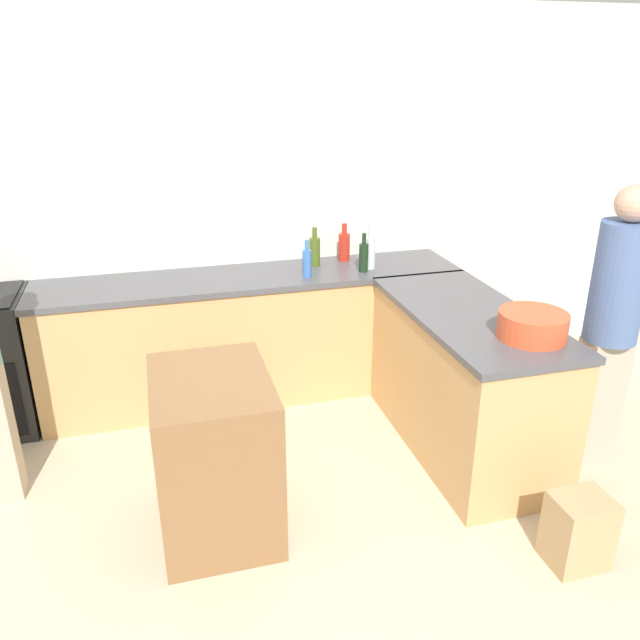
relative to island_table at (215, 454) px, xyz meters
The scene contains 13 objects.
ground_plane 0.72m from the island_table, 39.58° to the right, with size 14.00×14.00×0.00m, color beige.
wall_back 1.99m from the island_table, 75.31° to the left, with size 8.00×0.06×2.70m.
counter_back 1.45m from the island_table, 72.07° to the left, with size 2.95×0.62×0.92m.
counter_peninsula 1.62m from the island_table, 12.24° to the left, with size 0.69×1.52×0.92m.
island_table is the anchor object (origin of this frame).
mixing_bowl 1.80m from the island_table, ahead, with size 0.37×0.37×0.14m.
hot_sauce_bottle 2.03m from the island_table, 52.85° to the left, with size 0.08×0.08×0.28m.
olive_oil_bottle 1.84m from the island_table, 57.86° to the left, with size 0.08×0.08×0.28m.
wine_bottle_dark 1.85m from the island_table, 45.64° to the left, with size 0.07×0.07×0.28m.
water_bottle_blue 1.60m from the island_table, 56.91° to the left, with size 0.06×0.06×0.26m.
vinegar_bottle_clear 1.93m from the island_table, 45.38° to the left, with size 0.08×0.08×0.31m.
person_at_peninsula 2.32m from the island_table, ahead, with size 0.29×0.29×1.69m.
paper_bag 1.82m from the island_table, 24.72° to the right, with size 0.28×0.23×0.37m.
Camera 1 is at (-0.65, -2.36, 2.26)m, focal length 35.00 mm.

